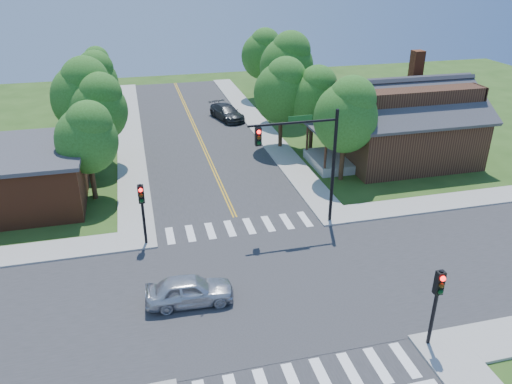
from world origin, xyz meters
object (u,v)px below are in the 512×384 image
object	(u,v)px
signal_pole_se	(437,294)
house_ne	(404,119)
signal_mast_ne	(307,151)
signal_pole_nw	(142,203)
car_dgrey	(227,113)
car_silver	(190,291)

from	to	relation	value
signal_pole_se	house_ne	xyz separation A→B (m)	(9.51, 19.86, 0.67)
signal_mast_ne	house_ne	distance (m)	14.23
signal_pole_nw	car_dgrey	xyz separation A→B (m)	(9.10, 22.43, -1.95)
signal_pole_nw	car_silver	world-z (taller)	signal_pole_nw
car_silver	signal_pole_se	bearing A→B (deg)	-116.24
signal_pole_nw	car_silver	xyz separation A→B (m)	(1.76, -5.88, -1.95)
car_silver	car_dgrey	distance (m)	29.24
signal_pole_nw	signal_mast_ne	bearing A→B (deg)	0.07
signal_pole_se	car_dgrey	bearing A→B (deg)	93.57
signal_mast_ne	signal_pole_se	distance (m)	11.55
signal_pole_nw	car_dgrey	bearing A→B (deg)	67.92
signal_mast_ne	car_dgrey	size ratio (longest dim) A/B	1.36
signal_pole_se	car_silver	world-z (taller)	signal_pole_se
signal_pole_nw	car_dgrey	distance (m)	24.28
signal_mast_ne	signal_pole_se	xyz separation A→B (m)	(1.69, -11.21, -2.19)
house_ne	car_silver	world-z (taller)	house_ne
house_ne	car_dgrey	size ratio (longest dim) A/B	2.47
signal_mast_ne	car_dgrey	distance (m)	22.80
signal_pole_nw	car_silver	distance (m)	6.44
signal_mast_ne	house_ne	size ratio (longest dim) A/B	0.55
signal_pole_se	house_ne	world-z (taller)	house_ne
signal_pole_se	car_dgrey	world-z (taller)	signal_pole_se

